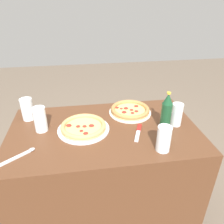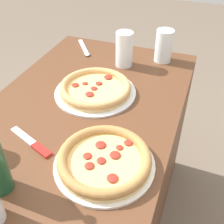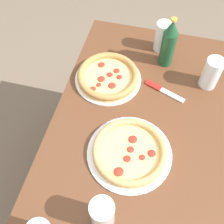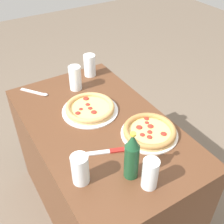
{
  "view_description": "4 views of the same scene",
  "coord_description": "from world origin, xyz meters",
  "px_view_note": "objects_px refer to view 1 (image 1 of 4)",
  "views": [
    {
      "loc": [
        0.12,
        1.12,
        1.49
      ],
      "look_at": [
        -0.07,
        -0.1,
        0.81
      ],
      "focal_mm": 35.0,
      "sensor_mm": 36.0,
      "label": 1
    },
    {
      "loc": [
        -0.7,
        -0.38,
        1.37
      ],
      "look_at": [
        -0.0,
        -0.13,
        0.79
      ],
      "focal_mm": 45.0,
      "sensor_mm": 36.0,
      "label": 2
    },
    {
      "loc": [
        0.57,
        0.03,
        1.71
      ],
      "look_at": [
        -0.0,
        -0.11,
        0.82
      ],
      "focal_mm": 45.0,
      "sensor_mm": 36.0,
      "label": 3
    },
    {
      "loc": [
        -1.0,
        0.53,
        1.72
      ],
      "look_at": [
        -0.03,
        -0.06,
        0.83
      ],
      "focal_mm": 45.0,
      "sensor_mm": 36.0,
      "label": 4
    }
  ],
  "objects_px": {
    "beer_bottle": "(166,112)",
    "glass_iced_tea": "(164,140)",
    "knife": "(138,132)",
    "pizza_veggie": "(130,110)",
    "glass_mango_juice": "(27,110)",
    "glass_water": "(40,121)",
    "spoon": "(21,155)",
    "glass_red_wine": "(176,116)",
    "pizza_pepperoni": "(83,127)"
  },
  "relations": [
    {
      "from": "glass_water",
      "to": "glass_iced_tea",
      "type": "xyz_separation_m",
      "value": [
        -0.66,
        0.29,
        -0.0
      ]
    },
    {
      "from": "glass_mango_juice",
      "to": "knife",
      "type": "xyz_separation_m",
      "value": [
        -0.67,
        0.26,
        -0.06
      ]
    },
    {
      "from": "glass_red_wine",
      "to": "glass_iced_tea",
      "type": "relative_size",
      "value": 1.02
    },
    {
      "from": "glass_iced_tea",
      "to": "spoon",
      "type": "bearing_deg",
      "value": -4.94
    },
    {
      "from": "pizza_pepperoni",
      "to": "glass_red_wine",
      "type": "xyz_separation_m",
      "value": [
        -0.58,
        0.03,
        0.04
      ]
    },
    {
      "from": "knife",
      "to": "glass_iced_tea",
      "type": "bearing_deg",
      "value": 114.87
    },
    {
      "from": "pizza_pepperoni",
      "to": "beer_bottle",
      "type": "bearing_deg",
      "value": 172.87
    },
    {
      "from": "knife",
      "to": "spoon",
      "type": "bearing_deg",
      "value": 10.22
    },
    {
      "from": "glass_mango_juice",
      "to": "knife",
      "type": "distance_m",
      "value": 0.73
    },
    {
      "from": "spoon",
      "to": "glass_iced_tea",
      "type": "bearing_deg",
      "value": 175.06
    },
    {
      "from": "glass_red_wine",
      "to": "knife",
      "type": "height_order",
      "value": "glass_red_wine"
    },
    {
      "from": "glass_water",
      "to": "beer_bottle",
      "type": "bearing_deg",
      "value": 172.69
    },
    {
      "from": "knife",
      "to": "glass_mango_juice",
      "type": "bearing_deg",
      "value": -21.36
    },
    {
      "from": "glass_iced_tea",
      "to": "glass_water",
      "type": "bearing_deg",
      "value": -23.91
    },
    {
      "from": "glass_red_wine",
      "to": "spoon",
      "type": "bearing_deg",
      "value": 10.45
    },
    {
      "from": "glass_mango_juice",
      "to": "spoon",
      "type": "height_order",
      "value": "glass_mango_juice"
    },
    {
      "from": "pizza_pepperoni",
      "to": "beer_bottle",
      "type": "xyz_separation_m",
      "value": [
        -0.49,
        0.06,
        0.1
      ]
    },
    {
      "from": "pizza_veggie",
      "to": "glass_mango_juice",
      "type": "xyz_separation_m",
      "value": [
        0.68,
        -0.02,
        0.05
      ]
    },
    {
      "from": "pizza_pepperoni",
      "to": "knife",
      "type": "height_order",
      "value": "pizza_pepperoni"
    },
    {
      "from": "pizza_veggie",
      "to": "knife",
      "type": "xyz_separation_m",
      "value": [
        0.0,
        0.24,
        -0.02
      ]
    },
    {
      "from": "pizza_veggie",
      "to": "glass_water",
      "type": "height_order",
      "value": "glass_water"
    },
    {
      "from": "pizza_pepperoni",
      "to": "glass_red_wine",
      "type": "distance_m",
      "value": 0.58
    },
    {
      "from": "pizza_veggie",
      "to": "beer_bottle",
      "type": "relative_size",
      "value": 1.19
    },
    {
      "from": "glass_iced_tea",
      "to": "spoon",
      "type": "distance_m",
      "value": 0.74
    },
    {
      "from": "glass_mango_juice",
      "to": "glass_iced_tea",
      "type": "relative_size",
      "value": 1.02
    },
    {
      "from": "glass_water",
      "to": "beer_bottle",
      "type": "distance_m",
      "value": 0.75
    },
    {
      "from": "glass_water",
      "to": "glass_mango_juice",
      "type": "bearing_deg",
      "value": -56.47
    },
    {
      "from": "spoon",
      "to": "knife",
      "type": "bearing_deg",
      "value": -169.78
    },
    {
      "from": "pizza_veggie",
      "to": "spoon",
      "type": "distance_m",
      "value": 0.75
    },
    {
      "from": "pizza_pepperoni",
      "to": "knife",
      "type": "distance_m",
      "value": 0.33
    },
    {
      "from": "glass_water",
      "to": "glass_iced_tea",
      "type": "distance_m",
      "value": 0.72
    },
    {
      "from": "pizza_veggie",
      "to": "beer_bottle",
      "type": "distance_m",
      "value": 0.3
    },
    {
      "from": "glass_water",
      "to": "spoon",
      "type": "height_order",
      "value": "glass_water"
    },
    {
      "from": "glass_mango_juice",
      "to": "glass_iced_tea",
      "type": "distance_m",
      "value": 0.88
    },
    {
      "from": "glass_mango_juice",
      "to": "glass_water",
      "type": "height_order",
      "value": "glass_water"
    },
    {
      "from": "beer_bottle",
      "to": "glass_red_wine",
      "type": "bearing_deg",
      "value": -158.25
    },
    {
      "from": "glass_iced_tea",
      "to": "glass_mango_juice",
      "type": "bearing_deg",
      "value": -30.37
    },
    {
      "from": "pizza_pepperoni",
      "to": "pizza_veggie",
      "type": "relative_size",
      "value": 1.08
    },
    {
      "from": "pizza_veggie",
      "to": "spoon",
      "type": "height_order",
      "value": "pizza_veggie"
    },
    {
      "from": "beer_bottle",
      "to": "glass_iced_tea",
      "type": "bearing_deg",
      "value": 66.73
    },
    {
      "from": "knife",
      "to": "glass_red_wine",
      "type": "bearing_deg",
      "value": -168.96
    },
    {
      "from": "pizza_veggie",
      "to": "glass_mango_juice",
      "type": "relative_size",
      "value": 2.0
    },
    {
      "from": "pizza_pepperoni",
      "to": "knife",
      "type": "relative_size",
      "value": 1.74
    },
    {
      "from": "pizza_veggie",
      "to": "glass_water",
      "type": "relative_size",
      "value": 1.89
    },
    {
      "from": "pizza_veggie",
      "to": "knife",
      "type": "bearing_deg",
      "value": 89.11
    },
    {
      "from": "glass_water",
      "to": "glass_iced_tea",
      "type": "relative_size",
      "value": 1.08
    },
    {
      "from": "glass_iced_tea",
      "to": "knife",
      "type": "distance_m",
      "value": 0.21
    },
    {
      "from": "glass_mango_juice",
      "to": "spoon",
      "type": "xyz_separation_m",
      "value": [
        -0.02,
        0.38,
        -0.06
      ]
    },
    {
      "from": "glass_water",
      "to": "knife",
      "type": "height_order",
      "value": "glass_water"
    },
    {
      "from": "glass_mango_juice",
      "to": "glass_water",
      "type": "relative_size",
      "value": 0.94
    }
  ]
}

